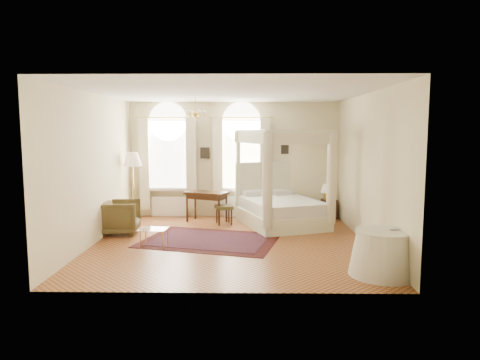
% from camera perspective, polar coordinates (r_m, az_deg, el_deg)
% --- Properties ---
extents(ground, '(6.00, 6.00, 0.00)m').
position_cam_1_polar(ground, '(9.65, -1.25, -8.31)').
color(ground, '#AD6132').
rests_on(ground, ground).
extents(room_walls, '(6.00, 6.00, 6.00)m').
position_cam_1_polar(room_walls, '(9.35, -1.28, 3.50)').
color(room_walls, beige).
rests_on(room_walls, ground).
extents(window_left, '(1.62, 0.27, 3.29)m').
position_cam_1_polar(window_left, '(12.44, -9.54, 1.90)').
color(window_left, white).
rests_on(window_left, room_walls).
extents(window_right, '(1.62, 0.27, 3.29)m').
position_cam_1_polar(window_right, '(12.24, 0.18, 1.91)').
color(window_right, white).
rests_on(window_right, room_walls).
extents(chandelier, '(0.51, 0.45, 0.50)m').
position_cam_1_polar(chandelier, '(10.61, -5.96, 8.84)').
color(chandelier, gold).
rests_on(chandelier, room_walls).
extents(wall_pictures, '(2.54, 0.03, 0.39)m').
position_cam_1_polar(wall_pictures, '(12.31, -0.34, 3.82)').
color(wall_pictures, black).
rests_on(wall_pictures, room_walls).
extents(canopy_bed, '(2.53, 2.79, 2.51)m').
position_cam_1_polar(canopy_bed, '(11.29, 5.58, -3.21)').
color(canopy_bed, beige).
rests_on(canopy_bed, ground).
extents(nightstand, '(0.44, 0.41, 0.55)m').
position_cam_1_polar(nightstand, '(12.45, 11.77, -3.79)').
color(nightstand, '#3C2010').
rests_on(nightstand, ground).
extents(nightstand_lamp, '(0.29, 0.29, 0.43)m').
position_cam_1_polar(nightstand_lamp, '(12.38, 11.41, -1.24)').
color(nightstand_lamp, gold).
rests_on(nightstand_lamp, nightstand).
extents(writing_desk, '(1.25, 0.97, 0.83)m').
position_cam_1_polar(writing_desk, '(11.67, -4.47, -2.17)').
color(writing_desk, '#3C2010').
rests_on(writing_desk, ground).
extents(laptop, '(0.33, 0.22, 0.03)m').
position_cam_1_polar(laptop, '(11.78, -5.05, -1.43)').
color(laptop, black).
rests_on(laptop, writing_desk).
extents(stool, '(0.54, 0.54, 0.51)m').
position_cam_1_polar(stool, '(11.41, -2.14, -3.82)').
color(stool, '#433D1D').
rests_on(stool, ground).
extents(armchair, '(0.98, 0.96, 0.82)m').
position_cam_1_polar(armchair, '(10.75, -15.68, -4.79)').
color(armchair, '#4A3F20').
rests_on(armchair, ground).
extents(coffee_table, '(0.62, 0.47, 0.39)m').
position_cam_1_polar(coffee_table, '(9.44, -11.39, -6.57)').
color(coffee_table, white).
rests_on(coffee_table, ground).
extents(floor_lamp, '(0.49, 0.49, 1.91)m').
position_cam_1_polar(floor_lamp, '(11.78, -14.14, 2.22)').
color(floor_lamp, gold).
rests_on(floor_lamp, ground).
extents(oriental_rug, '(3.40, 2.80, 0.01)m').
position_cam_1_polar(oriental_rug, '(9.85, -4.03, -7.99)').
color(oriental_rug, '#431110').
rests_on(oriental_rug, ground).
extents(side_table, '(1.15, 1.15, 0.78)m').
position_cam_1_polar(side_table, '(7.85, 18.50, -9.24)').
color(side_table, white).
rests_on(side_table, ground).
extents(book, '(0.19, 0.25, 0.02)m').
position_cam_1_polar(book, '(7.90, 19.01, -6.09)').
color(book, black).
rests_on(book, side_table).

